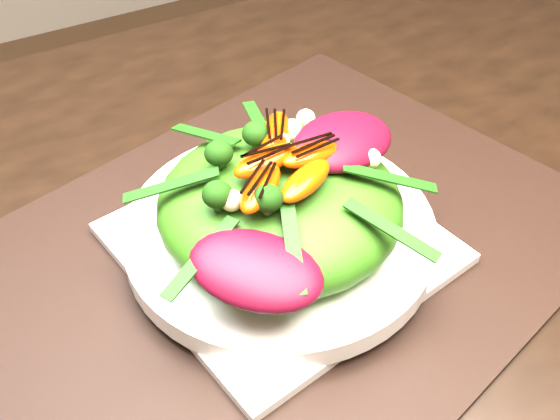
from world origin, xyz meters
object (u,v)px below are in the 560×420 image
dining_table (467,184)px  plate_base (280,243)px  salad_bowl (280,231)px  orange_segment (257,166)px  placemat (280,248)px  lettuce_mound (280,203)px

dining_table → plate_base: size_ratio=6.56×
salad_bowl → orange_segment: size_ratio=4.64×
dining_table → orange_segment: size_ratio=27.79×
dining_table → plate_base: (-0.22, -0.00, 0.03)m
placemat → salad_bowl: (0.00, -0.00, 0.02)m
plate_base → orange_segment: (-0.02, 0.01, 0.09)m
placemat → lettuce_mound: lettuce_mound is taller
placemat → orange_segment: 0.10m
dining_table → placemat: bearing=-179.6°
plate_base → lettuce_mound: 0.05m
orange_segment → placemat: bearing=-21.8°
dining_table → orange_segment: dining_table is taller
dining_table → lettuce_mound: dining_table is taller
salad_bowl → orange_segment: 0.08m
salad_bowl → lettuce_mound: (0.00, 0.00, 0.03)m
placemat → orange_segment: size_ratio=9.42×
dining_table → plate_base: dining_table is taller
placemat → salad_bowl: 0.02m
plate_base → lettuce_mound: bearing=26.6°
salad_bowl → orange_segment: bearing=158.2°
plate_base → salad_bowl: size_ratio=0.91×
dining_table → salad_bowl: dining_table is taller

